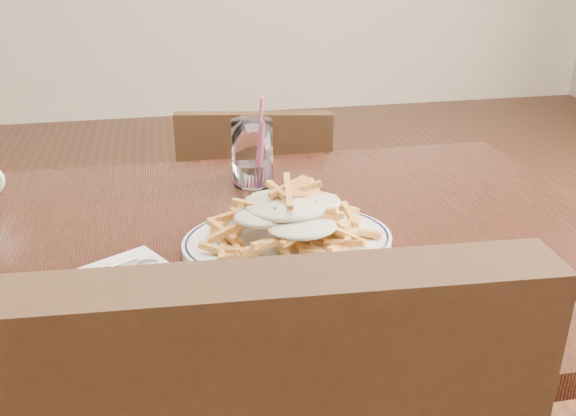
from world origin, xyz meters
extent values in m
cube|color=black|center=(0.00, 0.00, 0.73)|extent=(1.20, 0.80, 0.04)
cylinder|color=black|center=(0.55, 0.35, 0.35)|extent=(0.05, 0.05, 0.71)
cube|color=#311E10|center=(0.11, 0.70, 0.38)|extent=(0.44, 0.44, 0.04)
cube|color=#311E10|center=(0.08, 0.54, 0.61)|extent=(0.37, 0.11, 0.41)
cylinder|color=#311E10|center=(0.30, 0.83, 0.18)|extent=(0.03, 0.03, 0.37)
cylinder|color=#311E10|center=(-0.02, 0.89, 0.18)|extent=(0.03, 0.03, 0.37)
cylinder|color=#311E10|center=(0.24, 0.52, 0.18)|extent=(0.03, 0.03, 0.37)
cylinder|color=#311E10|center=(-0.08, 0.58, 0.18)|extent=(0.03, 0.03, 0.37)
torus|color=black|center=(0.04, -0.04, 0.77)|extent=(0.29, 0.29, 0.01)
ellipsoid|color=beige|center=(0.04, -0.04, 0.83)|extent=(0.21, 0.18, 0.03)
cube|color=silver|center=(-0.23, -0.10, 0.75)|extent=(0.22, 0.20, 0.01)
cylinder|color=white|center=(0.03, 0.24, 0.81)|extent=(0.08, 0.08, 0.13)
cylinder|color=white|center=(0.03, 0.24, 0.77)|extent=(0.07, 0.07, 0.04)
cylinder|color=#E3568C|center=(0.04, 0.25, 0.84)|extent=(0.02, 0.04, 0.17)
camera|label=1|loc=(-0.13, -0.91, 1.21)|focal=40.00mm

